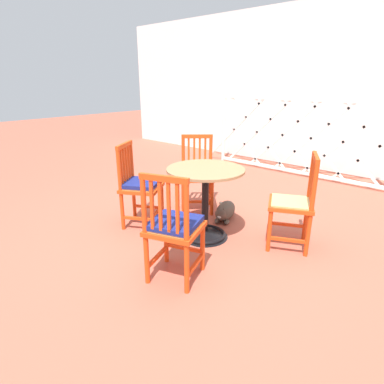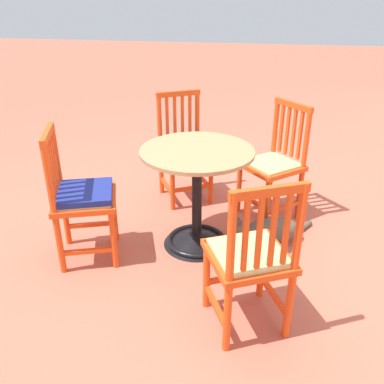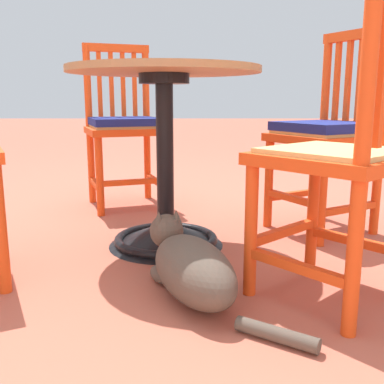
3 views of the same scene
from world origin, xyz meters
name	(u,v)px [view 3 (image 3 of 3)]	position (x,y,z in m)	size (l,w,h in m)	color
ground_plane	(177,228)	(0.00, 0.00, 0.00)	(24.00, 24.00, 0.00)	#AD5642
cafe_table	(165,179)	(0.04, 0.25, 0.28)	(0.76, 0.76, 0.73)	black
orange_chair_facing_out	(328,135)	(-0.69, 0.02, 0.45)	(0.55, 0.55, 0.91)	#D64214
orange_chair_near_fence	(123,128)	(0.31, -0.47, 0.45)	(0.51, 0.51, 0.91)	#D64214
orange_chair_by_planter	(344,160)	(-0.51, 0.77, 0.43)	(0.56, 0.56, 0.91)	#D64214
tabby_cat	(189,266)	(-0.06, 0.74, 0.10)	(0.49, 0.63, 0.23)	#4C4238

